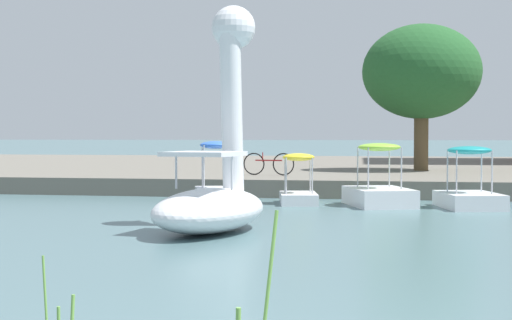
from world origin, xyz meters
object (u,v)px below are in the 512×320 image
object	(u,v)px
pedal_boat_teal	(469,191)
pedal_boat_yellow	(298,188)
swan_boat	(215,175)
pedal_boat_blue	(216,186)
bicycle_parked	(269,164)
pedal_boat_lime	(379,189)
tree_broadleaf_behind_dock	(422,72)

from	to	relation	value
pedal_boat_teal	pedal_boat_yellow	distance (m)	4.25
swan_boat	pedal_boat_teal	world-z (taller)	swan_boat
pedal_boat_blue	pedal_boat_yellow	bearing A→B (deg)	-1.14
pedal_boat_yellow	bicycle_parked	size ratio (longest dim) A/B	1.12
pedal_boat_blue	bicycle_parked	size ratio (longest dim) A/B	1.21
pedal_boat_teal	pedal_boat_blue	distance (m)	6.46
pedal_boat_lime	pedal_boat_blue	bearing A→B (deg)	176.21
pedal_boat_teal	pedal_boat_yellow	xyz separation A→B (m)	(-4.23, 0.44, 0.01)
tree_broadleaf_behind_dock	pedal_boat_yellow	bearing A→B (deg)	-111.30
swan_boat	pedal_boat_blue	xyz separation A→B (m)	(-1.41, 6.00, -0.59)
pedal_boat_yellow	bicycle_parked	xyz separation A→B (m)	(-1.49, 4.30, 0.46)
bicycle_parked	pedal_boat_lime	bearing A→B (deg)	-51.90
swan_boat	pedal_boat_blue	world-z (taller)	swan_boat
swan_boat	pedal_boat_yellow	world-z (taller)	swan_boat
pedal_boat_teal	pedal_boat_yellow	bearing A→B (deg)	174.12
pedal_boat_yellow	tree_broadleaf_behind_dock	distance (m)	9.81
tree_broadleaf_behind_dock	pedal_boat_lime	bearing A→B (deg)	-98.16
pedal_boat_teal	pedal_boat_lime	bearing A→B (deg)	174.81
swan_boat	pedal_boat_lime	bearing A→B (deg)	63.44
pedal_boat_teal	pedal_boat_lime	size ratio (longest dim) A/B	0.90
bicycle_parked	swan_boat	bearing A→B (deg)	-86.12
pedal_boat_teal	tree_broadleaf_behind_dock	xyz separation A→B (m)	(-0.92, 8.94, 3.60)
pedal_boat_teal	swan_boat	bearing A→B (deg)	-132.32
swan_boat	tree_broadleaf_behind_dock	world-z (taller)	tree_broadleaf_behind_dock
tree_broadleaf_behind_dock	bicycle_parked	distance (m)	7.12
pedal_boat_lime	tree_broadleaf_behind_dock	world-z (taller)	tree_broadleaf_behind_dock
tree_broadleaf_behind_dock	bicycle_parked	xyz separation A→B (m)	(-4.81, -4.21, -3.13)
swan_boat	bicycle_parked	distance (m)	10.28
pedal_boat_blue	swan_boat	bearing A→B (deg)	-76.80
pedal_boat_teal	pedal_boat_lime	distance (m)	2.18
pedal_boat_yellow	bicycle_parked	distance (m)	4.57
tree_broadleaf_behind_dock	pedal_boat_teal	bearing A→B (deg)	-84.15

